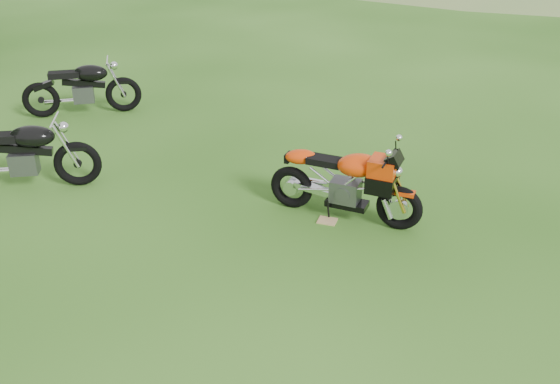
# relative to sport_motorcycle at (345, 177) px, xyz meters

# --- Properties ---
(ground) EXTENTS (120.00, 120.00, 0.00)m
(ground) POSITION_rel_sport_motorcycle_xyz_m (-0.85, -1.42, -0.58)
(ground) COLOR #214D10
(ground) RESTS_ON ground
(sport_motorcycle) EXTENTS (1.97, 1.21, 1.16)m
(sport_motorcycle) POSITION_rel_sport_motorcycle_xyz_m (0.00, 0.00, 0.00)
(sport_motorcycle) COLOR red
(sport_motorcycle) RESTS_ON ground
(plywood_board) EXTENTS (0.29, 0.26, 0.02)m
(plywood_board) POSITION_rel_sport_motorcycle_xyz_m (-0.21, -0.12, -0.57)
(plywood_board) COLOR tan
(plywood_board) RESTS_ON ground
(vintage_moto_b) EXTENTS (2.13, 0.78, 1.09)m
(vintage_moto_b) POSITION_rel_sport_motorcycle_xyz_m (-4.44, 0.81, -0.03)
(vintage_moto_b) COLOR black
(vintage_moto_b) RESTS_ON ground
(vintage_moto_d) EXTENTS (2.10, 0.93, 1.08)m
(vintage_moto_d) POSITION_rel_sport_motorcycle_xyz_m (-4.48, 3.88, -0.04)
(vintage_moto_d) COLOR black
(vintage_moto_d) RESTS_ON ground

